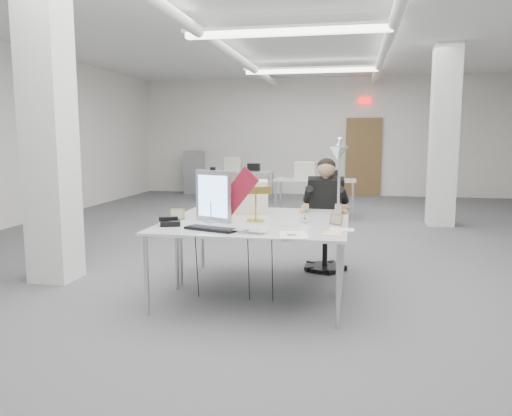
{
  "coord_description": "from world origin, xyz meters",
  "views": [
    {
      "loc": [
        0.93,
        -6.91,
        1.58
      ],
      "look_at": [
        -0.02,
        -2.0,
        0.87
      ],
      "focal_mm": 35.0,
      "sensor_mm": 36.0,
      "label": 1
    }
  ],
  "objects_px": {
    "desk_phone": "(170,223)",
    "office_chair": "(325,223)",
    "seated_person": "(326,196)",
    "architect_lamp": "(338,178)",
    "desk_main": "(248,229)",
    "monitor": "(213,196)",
    "beige_monitor": "(251,197)",
    "bankers_lamp": "(256,204)",
    "laptop": "(246,232)"
  },
  "relations": [
    {
      "from": "laptop",
      "to": "desk_phone",
      "type": "relative_size",
      "value": 1.77
    },
    {
      "from": "desk_main",
      "to": "architect_lamp",
      "type": "distance_m",
      "value": 1.14
    },
    {
      "from": "desk_main",
      "to": "beige_monitor",
      "type": "xyz_separation_m",
      "value": [
        -0.17,
        0.93,
        0.19
      ]
    },
    {
      "from": "desk_main",
      "to": "monitor",
      "type": "bearing_deg",
      "value": 146.36
    },
    {
      "from": "seated_person",
      "to": "beige_monitor",
      "type": "distance_m",
      "value": 0.94
    },
    {
      "from": "seated_person",
      "to": "monitor",
      "type": "bearing_deg",
      "value": -132.29
    },
    {
      "from": "desk_phone",
      "to": "beige_monitor",
      "type": "relative_size",
      "value": 0.5
    },
    {
      "from": "monitor",
      "to": "desk_phone",
      "type": "distance_m",
      "value": 0.5
    },
    {
      "from": "monitor",
      "to": "laptop",
      "type": "height_order",
      "value": "monitor"
    },
    {
      "from": "bankers_lamp",
      "to": "beige_monitor",
      "type": "xyz_separation_m",
      "value": [
        -0.17,
        0.57,
        0.0
      ]
    },
    {
      "from": "seated_person",
      "to": "bankers_lamp",
      "type": "relative_size",
      "value": 2.7
    },
    {
      "from": "seated_person",
      "to": "architect_lamp",
      "type": "bearing_deg",
      "value": -78.08
    },
    {
      "from": "laptop",
      "to": "beige_monitor",
      "type": "height_order",
      "value": "beige_monitor"
    },
    {
      "from": "laptop",
      "to": "desk_phone",
      "type": "distance_m",
      "value": 0.82
    },
    {
      "from": "monitor",
      "to": "architect_lamp",
      "type": "xyz_separation_m",
      "value": [
        1.19,
        0.44,
        0.16
      ]
    },
    {
      "from": "beige_monitor",
      "to": "architect_lamp",
      "type": "height_order",
      "value": "architect_lamp"
    },
    {
      "from": "desk_main",
      "to": "beige_monitor",
      "type": "distance_m",
      "value": 0.96
    },
    {
      "from": "monitor",
      "to": "bankers_lamp",
      "type": "height_order",
      "value": "monitor"
    },
    {
      "from": "bankers_lamp",
      "to": "beige_monitor",
      "type": "height_order",
      "value": "beige_monitor"
    },
    {
      "from": "desk_phone",
      "to": "laptop",
      "type": "bearing_deg",
      "value": -37.38
    },
    {
      "from": "bankers_lamp",
      "to": "laptop",
      "type": "bearing_deg",
      "value": -110.36
    },
    {
      "from": "monitor",
      "to": "desk_phone",
      "type": "relative_size",
      "value": 2.73
    },
    {
      "from": "seated_person",
      "to": "laptop",
      "type": "distance_m",
      "value": 1.81
    },
    {
      "from": "office_chair",
      "to": "bankers_lamp",
      "type": "bearing_deg",
      "value": -119.9
    },
    {
      "from": "beige_monitor",
      "to": "architect_lamp",
      "type": "distance_m",
      "value": 1.01
    },
    {
      "from": "laptop",
      "to": "office_chair",
      "type": "bearing_deg",
      "value": 84.42
    },
    {
      "from": "desk_main",
      "to": "office_chair",
      "type": "distance_m",
      "value": 1.62
    },
    {
      "from": "desk_main",
      "to": "architect_lamp",
      "type": "bearing_deg",
      "value": 41.92
    },
    {
      "from": "beige_monitor",
      "to": "architect_lamp",
      "type": "bearing_deg",
      "value": -24.41
    },
    {
      "from": "seated_person",
      "to": "architect_lamp",
      "type": "relative_size",
      "value": 1.14
    },
    {
      "from": "office_chair",
      "to": "laptop",
      "type": "bearing_deg",
      "value": -109.08
    },
    {
      "from": "seated_person",
      "to": "laptop",
      "type": "xyz_separation_m",
      "value": [
        -0.59,
        -1.7,
        -0.13
      ]
    },
    {
      "from": "monitor",
      "to": "laptop",
      "type": "distance_m",
      "value": 0.74
    },
    {
      "from": "monitor",
      "to": "architect_lamp",
      "type": "distance_m",
      "value": 1.28
    },
    {
      "from": "seated_person",
      "to": "architect_lamp",
      "type": "xyz_separation_m",
      "value": [
        0.16,
        -0.72,
        0.27
      ]
    },
    {
      "from": "desk_phone",
      "to": "office_chair",
      "type": "bearing_deg",
      "value": 27.72
    },
    {
      "from": "seated_person",
      "to": "desk_main",
      "type": "bearing_deg",
      "value": -114.29
    },
    {
      "from": "monitor",
      "to": "bankers_lamp",
      "type": "distance_m",
      "value": 0.43
    },
    {
      "from": "seated_person",
      "to": "monitor",
      "type": "distance_m",
      "value": 1.56
    },
    {
      "from": "architect_lamp",
      "to": "desk_main",
      "type": "bearing_deg",
      "value": -116.34
    },
    {
      "from": "desk_main",
      "to": "monitor",
      "type": "xyz_separation_m",
      "value": [
        -0.41,
        0.27,
        0.27
      ]
    },
    {
      "from": "monitor",
      "to": "beige_monitor",
      "type": "distance_m",
      "value": 0.71
    },
    {
      "from": "seated_person",
      "to": "desk_phone",
      "type": "relative_size",
      "value": 5.06
    },
    {
      "from": "bankers_lamp",
      "to": "beige_monitor",
      "type": "bearing_deg",
      "value": 82.64
    },
    {
      "from": "office_chair",
      "to": "desk_main",
      "type": "bearing_deg",
      "value": -113.58
    },
    {
      "from": "seated_person",
      "to": "beige_monitor",
      "type": "xyz_separation_m",
      "value": [
        -0.8,
        -0.5,
        0.03
      ]
    },
    {
      "from": "bankers_lamp",
      "to": "architect_lamp",
      "type": "relative_size",
      "value": 0.42
    },
    {
      "from": "seated_person",
      "to": "beige_monitor",
      "type": "bearing_deg",
      "value": -148.48
    },
    {
      "from": "desk_main",
      "to": "monitor",
      "type": "relative_size",
      "value": 3.54
    },
    {
      "from": "desk_main",
      "to": "seated_person",
      "type": "distance_m",
      "value": 1.57
    }
  ]
}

